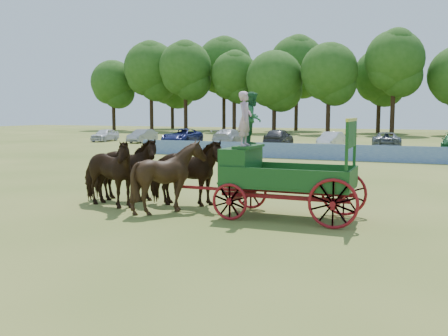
% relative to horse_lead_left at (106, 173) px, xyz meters
% --- Properties ---
extents(ground, '(160.00, 160.00, 0.00)m').
position_rel_horse_lead_left_xyz_m(ground, '(3.91, 1.07, -1.13)').
color(ground, '#988F45').
rests_on(ground, ground).
extents(horse_lead_left, '(2.89, 1.80, 2.27)m').
position_rel_horse_lead_left_xyz_m(horse_lead_left, '(0.00, 0.00, 0.00)').
color(horse_lead_left, '#311B0D').
rests_on(horse_lead_left, ground).
extents(horse_lead_right, '(2.85, 1.64, 2.27)m').
position_rel_horse_lead_left_xyz_m(horse_lead_right, '(0.00, 1.10, 0.00)').
color(horse_lead_right, '#311B0D').
rests_on(horse_lead_right, ground).
extents(horse_wheel_left, '(2.39, 2.21, 2.27)m').
position_rel_horse_lead_left_xyz_m(horse_wheel_left, '(2.40, 0.00, 0.00)').
color(horse_wheel_left, '#311B0D').
rests_on(horse_wheel_left, ground).
extents(horse_wheel_right, '(2.86, 1.69, 2.27)m').
position_rel_horse_lead_left_xyz_m(horse_wheel_right, '(2.40, 1.10, 0.00)').
color(horse_wheel_right, '#311B0D').
rests_on(horse_wheel_right, ground).
extents(farm_dray, '(5.99, 2.00, 3.78)m').
position_rel_horse_lead_left_xyz_m(farm_dray, '(5.34, 0.58, 0.55)').
color(farm_dray, maroon).
rests_on(farm_dray, ground).
extents(sponsor_banner, '(26.00, 0.08, 1.05)m').
position_rel_horse_lead_left_xyz_m(sponsor_banner, '(2.91, 19.07, -0.61)').
color(sponsor_banner, '#1B4396').
rests_on(sponsor_banner, ground).
extents(parked_cars, '(51.77, 7.03, 1.63)m').
position_rel_horse_lead_left_xyz_m(parked_cars, '(2.97, 30.93, -0.40)').
color(parked_cars, silver).
rests_on(parked_cars, ground).
extents(treeline, '(90.12, 22.75, 15.95)m').
position_rel_horse_lead_left_xyz_m(treeline, '(-1.71, 61.60, 8.37)').
color(treeline, '#382314').
rests_on(treeline, ground).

